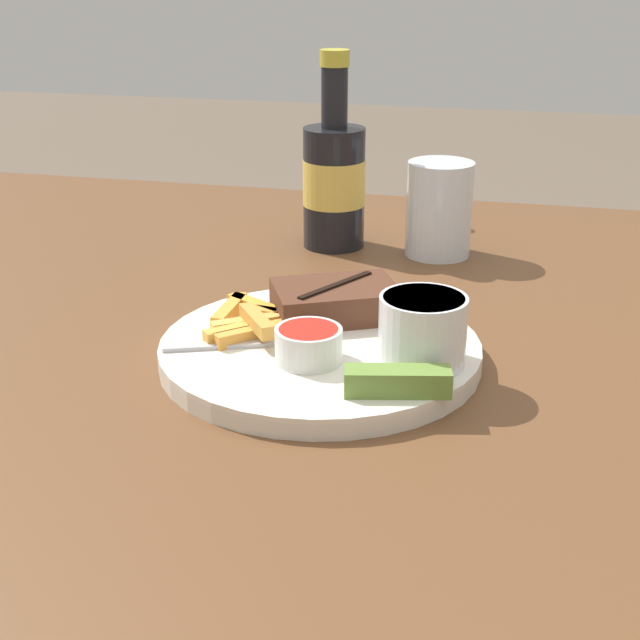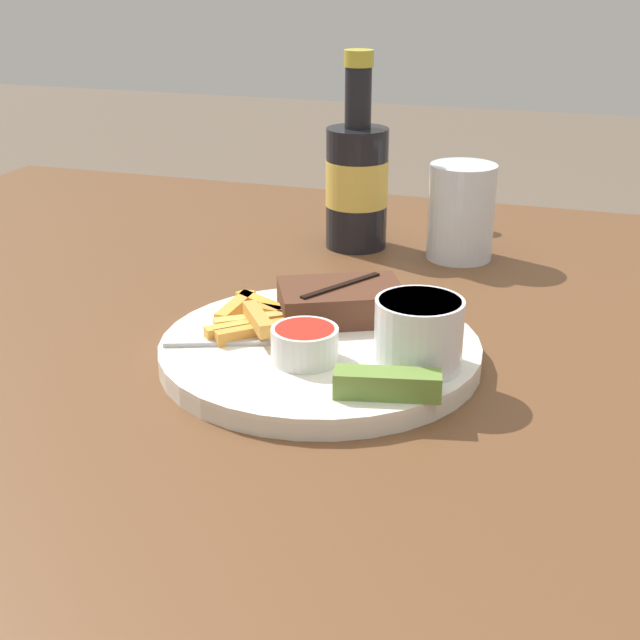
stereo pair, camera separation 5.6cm
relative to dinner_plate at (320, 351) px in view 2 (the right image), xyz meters
The scene contains 12 objects.
dining_table 0.08m from the dinner_plate, ahead, with size 1.38×1.14×0.74m.
dinner_plate is the anchor object (origin of this frame).
steak_portion 0.06m from the dinner_plate, 85.36° to the left, with size 0.13×0.11×0.03m.
fries_pile 0.06m from the dinner_plate, 167.93° to the left, with size 0.10×0.11×0.02m.
coleslaw_cup 0.10m from the dinner_plate, 13.64° to the right, with size 0.07×0.07×0.06m.
dipping_sauce_cup 0.05m from the dinner_plate, 89.24° to the right, with size 0.05×0.05×0.03m.
pickle_spear 0.11m from the dinner_plate, 45.16° to the right, with size 0.08×0.04×0.02m.
fork_utensil 0.07m from the dinner_plate, 158.86° to the right, with size 0.13×0.06×0.00m.
knife_utensil 0.03m from the dinner_plate, 119.38° to the left, with size 0.06×0.16×0.01m.
beer_bottle 0.33m from the dinner_plate, 100.75° to the left, with size 0.07×0.07×0.22m.
drinking_glass 0.32m from the dinner_plate, 78.70° to the left, with size 0.07×0.07×0.11m.
salt_shaker 0.44m from the dinner_plate, 85.77° to the left, with size 0.03×0.03×0.07m.
Camera 2 is at (0.22, -0.65, 1.06)m, focal length 50.00 mm.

